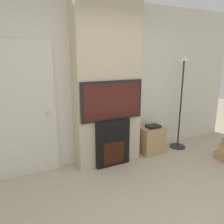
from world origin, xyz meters
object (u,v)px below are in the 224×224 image
Objects in this scene: media_stand at (151,139)px; fireplace at (112,143)px; television at (112,100)px; floor_lamp at (182,94)px.

fireplace is at bearing -174.23° from media_stand.
television is at bearing -90.00° from fireplace.
television is (0.00, -0.00, 0.72)m from fireplace.
floor_lamp is (1.53, 0.06, -0.03)m from television.
fireplace is 0.44× the size of floor_lamp.
fireplace is at bearing -177.97° from floor_lamp.
television is 0.59× the size of floor_lamp.
floor_lamp reaches higher than fireplace.
media_stand is (-0.64, 0.04, -0.83)m from floor_lamp.
television is 1.24m from media_stand.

